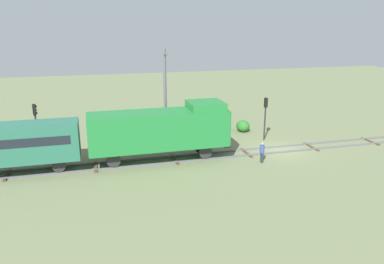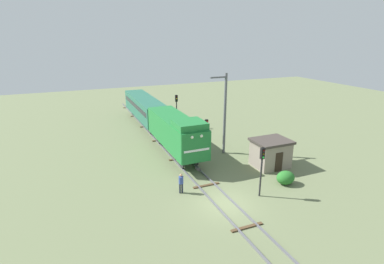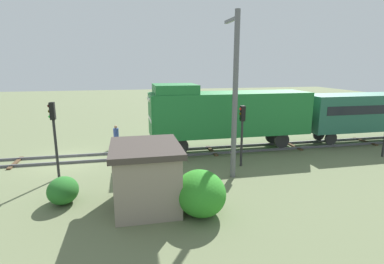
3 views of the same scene
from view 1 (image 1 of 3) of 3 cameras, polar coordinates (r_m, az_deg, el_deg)
name	(u,v)px [view 1 (image 1 of 3)]	position (r m, az deg, el deg)	size (l,w,h in m)	color
ground_plane	(280,150)	(34.17, 13.20, -2.72)	(114.41, 114.41, 0.00)	#66704C
railway_track	(280,149)	(34.15, 13.21, -2.60)	(2.40, 76.27, 0.16)	#595960
locomotive	(162,129)	(29.92, -4.65, 0.53)	(2.90, 11.60, 4.60)	#1E7233
traffic_signal_near	(266,111)	(36.14, 11.14, 3.17)	(0.32, 0.34, 4.13)	#262628
traffic_signal_mid	(157,121)	(33.24, -5.36, 1.76)	(0.32, 0.34, 3.68)	#262628
traffic_signal_far	(36,121)	(33.19, -22.70, 1.55)	(0.32, 0.34, 4.56)	#262628
worker_near_track	(262,151)	(30.57, 10.62, -2.84)	(0.38, 0.38, 1.70)	#262B38
catenary_mast	(165,94)	(34.48, -4.10, 5.73)	(1.94, 0.28, 8.67)	#595960
relay_hut	(207,118)	(38.75, 2.30, 2.08)	(3.50, 2.90, 2.74)	gray
bush_near	(185,121)	(39.41, -1.15, 1.61)	(2.50, 2.05, 1.82)	#2E8A26
bush_mid	(243,126)	(39.20, 7.76, 0.90)	(1.62, 1.33, 1.18)	#266B26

